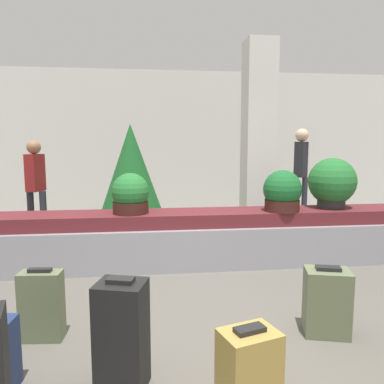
# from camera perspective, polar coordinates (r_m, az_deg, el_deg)

# --- Properties ---
(ground_plane) EXTENTS (18.00, 18.00, 0.00)m
(ground_plane) POSITION_cam_1_polar(r_m,az_deg,el_deg) (3.38, 3.72, -19.85)
(ground_plane) COLOR #59544C
(back_wall) EXTENTS (18.00, 0.06, 3.20)m
(back_wall) POSITION_cam_1_polar(r_m,az_deg,el_deg) (8.79, -3.24, 7.75)
(back_wall) COLOR silver
(back_wall) RESTS_ON ground_plane
(carousel) EXTENTS (7.14, 0.75, 0.69)m
(carousel) POSITION_cam_1_polar(r_m,az_deg,el_deg) (4.86, 0.00, -7.14)
(carousel) COLOR gray
(carousel) RESTS_ON ground_plane
(pillar) EXTENTS (0.48, 0.48, 3.20)m
(pillar) POSITION_cam_1_polar(r_m,az_deg,el_deg) (6.33, 10.05, 7.78)
(pillar) COLOR silver
(pillar) RESTS_ON ground_plane
(suitcase_0) EXTENTS (0.34, 0.19, 0.58)m
(suitcase_0) POSITION_cam_1_polar(r_m,az_deg,el_deg) (3.30, -21.93, -15.74)
(suitcase_0) COLOR #5B6647
(suitcase_0) RESTS_ON ground_plane
(suitcase_1) EXTENTS (0.39, 0.34, 0.48)m
(suitcase_1) POSITION_cam_1_polar(r_m,az_deg,el_deg) (2.48, 8.67, -24.86)
(suitcase_1) COLOR #A3843D
(suitcase_1) RESTS_ON ground_plane
(suitcase_4) EXTENTS (0.36, 0.33, 0.73)m
(suitcase_4) POSITION_cam_1_polar(r_m,az_deg,el_deg) (2.55, -10.63, -20.72)
(suitcase_4) COLOR black
(suitcase_4) RESTS_ON ground_plane
(suitcase_7) EXTENTS (0.40, 0.34, 0.57)m
(suitcase_7) POSITION_cam_1_polar(r_m,az_deg,el_deg) (3.35, 19.84, -15.46)
(suitcase_7) COLOR #5B6647
(suitcase_7) RESTS_ON ground_plane
(potted_plant_0) EXTENTS (0.63, 0.63, 0.67)m
(potted_plant_0) POSITION_cam_1_polar(r_m,az_deg,el_deg) (5.36, 20.56, 1.28)
(potted_plant_0) COLOR #2D2D2D
(potted_plant_0) RESTS_ON carousel
(potted_plant_1) EXTENTS (0.49, 0.49, 0.53)m
(potted_plant_1) POSITION_cam_1_polar(r_m,az_deg,el_deg) (4.92, 13.60, -0.05)
(potted_plant_1) COLOR #381914
(potted_plant_1) RESTS_ON carousel
(potted_plant_2) EXTENTS (0.46, 0.46, 0.50)m
(potted_plant_2) POSITION_cam_1_polar(r_m,az_deg,el_deg) (4.69, -9.37, -0.46)
(potted_plant_2) COLOR #381914
(potted_plant_2) RESTS_ON carousel
(traveler_0) EXTENTS (0.31, 0.36, 1.60)m
(traveler_0) POSITION_cam_1_polar(r_m,az_deg,el_deg) (6.67, -22.74, 1.66)
(traveler_0) COLOR #282833
(traveler_0) RESTS_ON ground_plane
(traveler_1) EXTENTS (0.35, 0.36, 1.84)m
(traveler_1) POSITION_cam_1_polar(r_m,az_deg,el_deg) (7.77, 16.25, 3.97)
(traveler_1) COLOR #282833
(traveler_1) RESTS_ON ground_plane
(decorated_tree) EXTENTS (1.18, 1.18, 1.87)m
(decorated_tree) POSITION_cam_1_polar(r_m,az_deg,el_deg) (6.23, -9.26, 2.47)
(decorated_tree) COLOR #4C331E
(decorated_tree) RESTS_ON ground_plane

